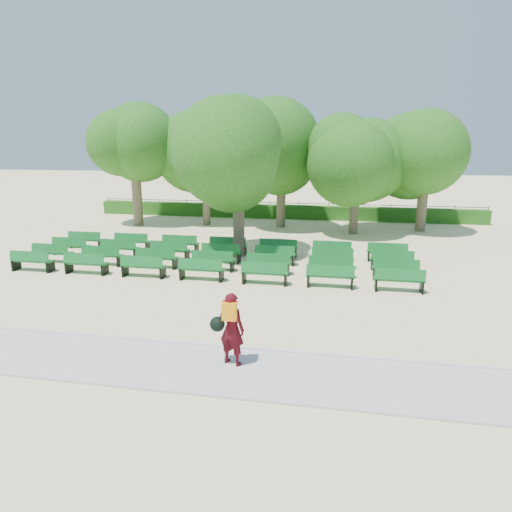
{
  "coord_description": "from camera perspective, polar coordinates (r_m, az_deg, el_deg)",
  "views": [
    {
      "loc": [
        3.76,
        -16.46,
        5.05
      ],
      "look_at": [
        0.89,
        -1.0,
        1.1
      ],
      "focal_mm": 32.0,
      "sensor_mm": 36.0,
      "label": 1
    }
  ],
  "objects": [
    {
      "name": "hedge",
      "position": [
        31.03,
        3.46,
        5.55
      ],
      "size": [
        26.0,
        0.7,
        0.9
      ],
      "primitive_type": "cube",
      "color": "#245B17",
      "rests_on": "ground"
    },
    {
      "name": "tree_line",
      "position": [
        27.2,
        2.39,
        3.38
      ],
      "size": [
        21.8,
        6.8,
        7.04
      ],
      "primitive_type": null,
      "color": "#28621A",
      "rests_on": "ground"
    },
    {
      "name": "person",
      "position": [
        10.48,
        -3.21,
        -8.95
      ],
      "size": [
        0.86,
        0.58,
        1.72
      ],
      "rotation": [
        0.0,
        0.0,
        2.83
      ],
      "color": "#41090F",
      "rests_on": "ground"
    },
    {
      "name": "tree_among",
      "position": [
        20.15,
        -2.25,
        12.02
      ],
      "size": [
        4.77,
        4.77,
        6.49
      ],
      "color": "brown",
      "rests_on": "ground"
    },
    {
      "name": "bench_array",
      "position": [
        19.14,
        -4.9,
        -0.98
      ],
      "size": [
        1.7,
        0.58,
        1.06
      ],
      "rotation": [
        0.0,
        0.0,
        0.03
      ],
      "color": "#126726",
      "rests_on": "ground"
    },
    {
      "name": "ground",
      "position": [
        17.62,
        -2.25,
        -2.56
      ],
      "size": [
        120.0,
        120.0,
        0.0
      ],
      "primitive_type": "plane",
      "color": "beige"
    },
    {
      "name": "fence",
      "position": [
        31.5,
        3.54,
        4.84
      ],
      "size": [
        26.0,
        0.1,
        1.02
      ],
      "primitive_type": null,
      "color": "black",
      "rests_on": "ground"
    },
    {
      "name": "paving",
      "position": [
        11.02,
        -10.98,
        -13.28
      ],
      "size": [
        30.0,
        2.2,
        0.06
      ],
      "primitive_type": "cube",
      "color": "beige",
      "rests_on": "ground"
    },
    {
      "name": "curb",
      "position": [
        11.97,
        -8.97,
        -10.76
      ],
      "size": [
        30.0,
        0.12,
        0.1
      ],
      "primitive_type": "cube",
      "color": "silver",
      "rests_on": "ground"
    }
  ]
}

